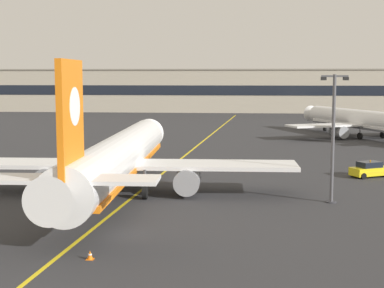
{
  "coord_description": "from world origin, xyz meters",
  "views": [
    {
      "loc": [
        8.38,
        -36.75,
        10.65
      ],
      "look_at": [
        4.24,
        9.4,
        5.12
      ],
      "focal_mm": 53.53,
      "sensor_mm": 36.0,
      "label": 1
    }
  ],
  "objects_px": {
    "airliner_foreground": "(119,158)",
    "service_car_third": "(370,170)",
    "safety_cone_by_nose_gear": "(153,165)",
    "safety_cone_by_tail": "(90,255)",
    "airliner_background": "(366,121)",
    "apron_lamp_post": "(333,136)"
  },
  "relations": [
    {
      "from": "airliner_background",
      "to": "service_car_third",
      "type": "bearing_deg",
      "value": -101.04
    },
    {
      "from": "apron_lamp_post",
      "to": "safety_cone_by_nose_gear",
      "type": "distance_m",
      "value": 25.66
    },
    {
      "from": "apron_lamp_post",
      "to": "safety_cone_by_tail",
      "type": "xyz_separation_m",
      "value": [
        -16.32,
        -16.65,
        -5.42
      ]
    },
    {
      "from": "airliner_foreground",
      "to": "safety_cone_by_tail",
      "type": "xyz_separation_m",
      "value": [
        2.26,
        -18.3,
        -3.11
      ]
    },
    {
      "from": "airliner_foreground",
      "to": "safety_cone_by_nose_gear",
      "type": "xyz_separation_m",
      "value": [
        0.57,
        15.8,
        -3.11
      ]
    },
    {
      "from": "airliner_foreground",
      "to": "safety_cone_by_tail",
      "type": "relative_size",
      "value": 75.42
    },
    {
      "from": "airliner_background",
      "to": "apron_lamp_post",
      "type": "height_order",
      "value": "apron_lamp_post"
    },
    {
      "from": "service_car_third",
      "to": "safety_cone_by_tail",
      "type": "bearing_deg",
      "value": -126.94
    },
    {
      "from": "safety_cone_by_nose_gear",
      "to": "safety_cone_by_tail",
      "type": "xyz_separation_m",
      "value": [
        1.7,
        -34.1,
        0.0
      ]
    },
    {
      "from": "apron_lamp_post",
      "to": "safety_cone_by_tail",
      "type": "bearing_deg",
      "value": -134.43
    },
    {
      "from": "airliner_foreground",
      "to": "apron_lamp_post",
      "type": "xyz_separation_m",
      "value": [
        18.59,
        -1.65,
        2.31
      ]
    },
    {
      "from": "airliner_background",
      "to": "safety_cone_by_nose_gear",
      "type": "relative_size",
      "value": 63.01
    },
    {
      "from": "airliner_foreground",
      "to": "service_car_third",
      "type": "xyz_separation_m",
      "value": [
        24.53,
        11.31,
        -2.6
      ]
    },
    {
      "from": "airliner_background",
      "to": "safety_cone_by_nose_gear",
      "type": "xyz_separation_m",
      "value": [
        -31.59,
        -34.58,
        -2.73
      ]
    },
    {
      "from": "airliner_background",
      "to": "apron_lamp_post",
      "type": "distance_m",
      "value": 53.84
    },
    {
      "from": "airliner_foreground",
      "to": "service_car_third",
      "type": "distance_m",
      "value": 27.14
    },
    {
      "from": "airliner_background",
      "to": "service_car_third",
      "type": "distance_m",
      "value": 39.86
    },
    {
      "from": "airliner_foreground",
      "to": "airliner_background",
      "type": "height_order",
      "value": "airliner_foreground"
    },
    {
      "from": "airliner_foreground",
      "to": "service_car_third",
      "type": "bearing_deg",
      "value": 24.75
    },
    {
      "from": "safety_cone_by_nose_gear",
      "to": "safety_cone_by_tail",
      "type": "height_order",
      "value": "same"
    },
    {
      "from": "airliner_background",
      "to": "apron_lamp_post",
      "type": "relative_size",
      "value": 3.21
    },
    {
      "from": "apron_lamp_post",
      "to": "safety_cone_by_tail",
      "type": "height_order",
      "value": "apron_lamp_post"
    }
  ]
}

